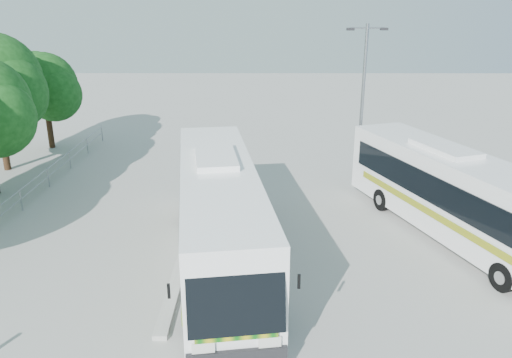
{
  "coord_description": "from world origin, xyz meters",
  "views": [
    {
      "loc": [
        0.33,
        -17.21,
        8.53
      ],
      "look_at": [
        0.27,
        1.54,
        1.99
      ],
      "focal_mm": 35.0,
      "sensor_mm": 36.0,
      "label": 1
    }
  ],
  "objects_px": {
    "tree_far_e": "(45,86)",
    "lamppost": "(362,100)",
    "coach_main": "(219,211)",
    "coach_adjacent": "(457,195)"
  },
  "relations": [
    {
      "from": "tree_far_e",
      "to": "lamppost",
      "type": "bearing_deg",
      "value": -21.4
    },
    {
      "from": "tree_far_e",
      "to": "coach_main",
      "type": "relative_size",
      "value": 0.48
    },
    {
      "from": "tree_far_e",
      "to": "coach_adjacent",
      "type": "height_order",
      "value": "tree_far_e"
    },
    {
      "from": "coach_main",
      "to": "lamppost",
      "type": "distance_m",
      "value": 10.21
    },
    {
      "from": "coach_adjacent",
      "to": "lamppost",
      "type": "distance_m",
      "value": 6.9
    },
    {
      "from": "tree_far_e",
      "to": "coach_main",
      "type": "height_order",
      "value": "tree_far_e"
    },
    {
      "from": "lamppost",
      "to": "coach_main",
      "type": "bearing_deg",
      "value": -134.26
    },
    {
      "from": "tree_far_e",
      "to": "coach_adjacent",
      "type": "relative_size",
      "value": 0.5
    },
    {
      "from": "coach_main",
      "to": "coach_adjacent",
      "type": "xyz_separation_m",
      "value": [
        8.87,
        1.78,
        -0.08
      ]
    },
    {
      "from": "coach_main",
      "to": "coach_adjacent",
      "type": "distance_m",
      "value": 9.05
    }
  ]
}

